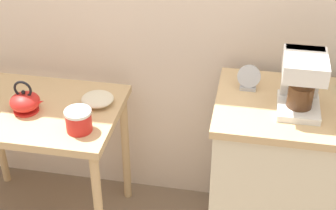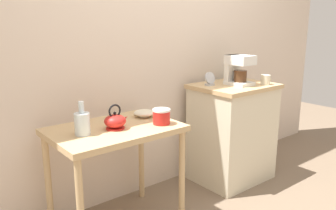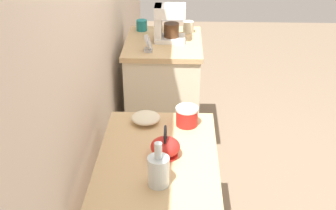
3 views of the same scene
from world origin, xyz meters
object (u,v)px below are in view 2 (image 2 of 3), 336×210
(bowl_stoneware, at_px, (145,113))
(coffee_maker, at_px, (238,69))
(teakettle, at_px, (116,121))
(mug_dark_teal, at_px, (236,75))
(table_clock, at_px, (210,80))
(glass_carafe_vase, at_px, (82,123))
(canister_enamel, at_px, (161,116))
(mug_small_cream, at_px, (266,80))

(bowl_stoneware, height_order, coffee_maker, coffee_maker)
(bowl_stoneware, relative_size, teakettle, 0.91)
(bowl_stoneware, xyz_separation_m, coffee_maker, (0.95, -0.08, 0.26))
(teakettle, height_order, coffee_maker, coffee_maker)
(teakettle, xyz_separation_m, coffee_maker, (1.27, 0.04, 0.24))
(mug_dark_teal, bearing_deg, table_clock, -169.36)
(table_clock, bearing_deg, teakettle, -171.18)
(glass_carafe_vase, distance_m, table_clock, 1.28)
(bowl_stoneware, height_order, canister_enamel, canister_enamel)
(bowl_stoneware, bearing_deg, glass_carafe_vase, -169.50)
(glass_carafe_vase, height_order, mug_small_cream, mug_small_cream)
(canister_enamel, distance_m, mug_dark_teal, 1.25)
(coffee_maker, height_order, mug_dark_teal, coffee_maker)
(glass_carafe_vase, relative_size, mug_small_cream, 2.43)
(canister_enamel, relative_size, mug_dark_teal, 1.38)
(glass_carafe_vase, height_order, table_clock, table_clock)
(canister_enamel, bearing_deg, teakettle, 161.45)
(glass_carafe_vase, relative_size, canister_enamel, 1.74)
(table_clock, bearing_deg, mug_dark_teal, 10.64)
(mug_small_cream, bearing_deg, teakettle, 175.55)
(teakettle, bearing_deg, bowl_stoneware, 21.31)
(mug_dark_teal, distance_m, mug_small_cream, 0.36)
(bowl_stoneware, distance_m, teakettle, 0.35)
(table_clock, bearing_deg, glass_carafe_vase, -173.79)
(teakettle, xyz_separation_m, table_clock, (1.05, 0.16, 0.15))
(glass_carafe_vase, bearing_deg, teakettle, -6.13)
(bowl_stoneware, relative_size, table_clock, 1.35)
(coffee_maker, distance_m, mug_small_cream, 0.27)
(coffee_maker, height_order, mug_small_cream, coffee_maker)
(teakettle, bearing_deg, coffee_maker, 1.91)
(teakettle, xyz_separation_m, glass_carafe_vase, (-0.22, 0.02, 0.02))
(glass_carafe_vase, relative_size, mug_dark_teal, 2.41)
(teakettle, relative_size, mug_small_cream, 2.00)
(canister_enamel, xyz_separation_m, mug_small_cream, (1.16, -0.01, 0.14))
(mug_small_cream, height_order, table_clock, table_clock)
(canister_enamel, height_order, coffee_maker, coffee_maker)
(teakettle, xyz_separation_m, mug_dark_teal, (1.50, 0.25, 0.14))
(canister_enamel, xyz_separation_m, mug_dark_teal, (1.19, 0.35, 0.14))
(table_clock, bearing_deg, coffee_maker, -28.24)
(bowl_stoneware, bearing_deg, mug_small_cream, -11.81)
(bowl_stoneware, bearing_deg, table_clock, 2.92)
(canister_enamel, xyz_separation_m, coffee_maker, (0.96, 0.14, 0.24))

